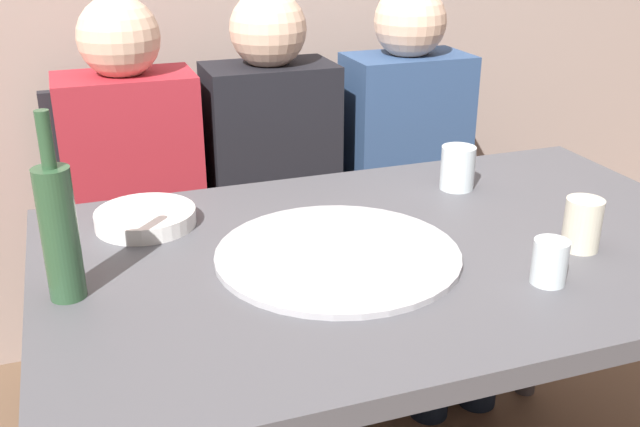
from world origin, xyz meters
name	(u,v)px	position (x,y,z in m)	size (l,w,h in m)	color
dining_table	(398,284)	(0.00, 0.00, 0.67)	(1.38, 0.86, 0.76)	#4C4C51
pizza_tray	(338,254)	(-0.14, -0.01, 0.76)	(0.46, 0.46, 0.01)	#ADADB2
wine_bottle	(59,231)	(-0.62, 0.00, 0.88)	(0.06, 0.06, 0.32)	#2D5133
tumbler_near	(458,168)	(0.26, 0.24, 0.81)	(0.08, 0.08, 0.10)	silver
tumbler_far	(582,224)	(0.32, -0.13, 0.81)	(0.07, 0.07, 0.10)	beige
wine_glass	(550,262)	(0.18, -0.23, 0.80)	(0.06, 0.06, 0.08)	silver
plate_stack	(146,218)	(-0.46, 0.26, 0.78)	(0.21, 0.21, 0.03)	white
chair_left	(137,227)	(-0.43, 0.83, 0.51)	(0.44, 0.44, 0.90)	black
chair_middle	(268,210)	(-0.04, 0.83, 0.51)	(0.44, 0.44, 0.90)	black
chair_right	(394,193)	(0.38, 0.83, 0.51)	(0.44, 0.44, 0.90)	black
guest_in_sweater	(139,205)	(-0.43, 0.68, 0.64)	(0.36, 0.56, 1.17)	maroon
guest_in_beanie	(281,187)	(-0.04, 0.68, 0.64)	(0.36, 0.56, 1.17)	black
guest_by_wall	(417,171)	(0.38, 0.68, 0.64)	(0.36, 0.56, 1.17)	navy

